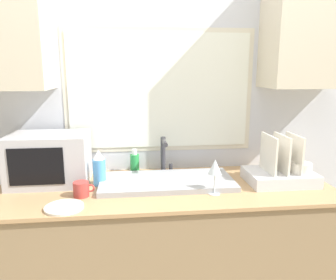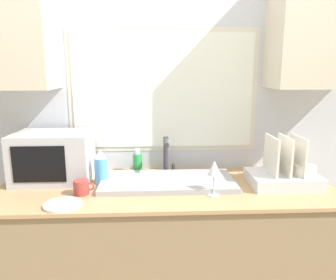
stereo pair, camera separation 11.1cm
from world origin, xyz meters
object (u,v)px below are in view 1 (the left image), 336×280
Objects in this scene: faucet at (164,152)px; spray_bottle at (99,168)px; dish_rack at (282,172)px; wine_glass at (215,168)px; mug_near_sink at (81,189)px; microwave at (50,159)px; soap_bottle at (135,163)px.

spray_bottle is at bearing -158.20° from faucet.
wine_glass is (-0.44, -0.13, 0.08)m from dish_rack.
wine_glass is (0.71, -0.05, 0.11)m from mug_near_sink.
wine_glass is (0.24, -0.38, 0.00)m from faucet.
mug_near_sink is at bearing 176.34° from wine_glass.
faucet is at bearing 7.38° from microwave.
dish_rack is 1.08m from spray_bottle.
wine_glass is at bearing -163.32° from dish_rack.
faucet is 1.15× the size of spray_bottle.
microwave reaches higher than dish_rack.
spray_bottle is at bearing 175.40° from dish_rack.
soap_bottle is (-0.19, 0.04, -0.07)m from faucet.
wine_glass is at bearing -44.36° from soap_bottle.
microwave is 1.15× the size of dish_rack.
wine_glass is (0.42, -0.41, 0.08)m from soap_bottle.
wine_glass reaches higher than mug_near_sink.
microwave reaches higher than soap_bottle.
microwave is at bearing 166.63° from spray_bottle.
wine_glass reaches higher than soap_bottle.
microwave is 0.97m from wine_glass.
microwave is 1.38m from dish_rack.
wine_glass is at bearing -17.33° from microwave.
mug_near_sink is 0.72m from wine_glass.
microwave reaches higher than spray_bottle.
mug_near_sink is (-0.29, -0.37, -0.03)m from soap_bottle.
wine_glass is (0.63, -0.22, 0.05)m from spray_bottle.
faucet is 1.49× the size of soap_bottle.
microwave is 2.33× the size of wine_glass.
microwave reaches higher than mug_near_sink.
spray_bottle is 1.08× the size of wine_glass.
soap_bottle is 1.42× the size of mug_near_sink.
mug_near_sink is at bearing -48.83° from microwave.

